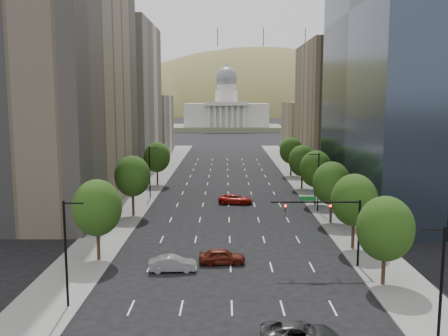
{
  "coord_description": "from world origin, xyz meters",
  "views": [
    {
      "loc": [
        -0.54,
        -18.83,
        17.11
      ],
      "look_at": [
        -0.72,
        46.01,
        8.0
      ],
      "focal_mm": 39.78,
      "sensor_mm": 36.0,
      "label": 1
    }
  ],
  "objects_px": {
    "car_maroon": "(222,256)",
    "car_silver": "(173,264)",
    "car_red_far": "(235,199)",
    "traffic_signal": "(335,218)",
    "capitol": "(226,114)",
    "car_dkgrey": "(300,334)"
  },
  "relations": [
    {
      "from": "capitol",
      "to": "car_maroon",
      "type": "xyz_separation_m",
      "value": [
        -0.88,
        -218.69,
        -7.76
      ]
    },
    {
      "from": "car_maroon",
      "to": "car_silver",
      "type": "relative_size",
      "value": 1.01
    },
    {
      "from": "traffic_signal",
      "to": "capitol",
      "type": "relative_size",
      "value": 0.15
    },
    {
      "from": "capitol",
      "to": "car_dkgrey",
      "type": "xyz_separation_m",
      "value": [
        4.67,
        -235.81,
        -7.81
      ]
    },
    {
      "from": "car_silver",
      "to": "car_red_far",
      "type": "distance_m",
      "value": 32.8
    },
    {
      "from": "car_dkgrey",
      "to": "car_red_far",
      "type": "distance_m",
      "value": 47.06
    },
    {
      "from": "traffic_signal",
      "to": "car_silver",
      "type": "xyz_separation_m",
      "value": [
        -16.3,
        -1.24,
        -4.39
      ]
    },
    {
      "from": "traffic_signal",
      "to": "car_dkgrey",
      "type": "bearing_deg",
      "value": -110.01
    },
    {
      "from": "car_maroon",
      "to": "car_red_far",
      "type": "height_order",
      "value": "car_maroon"
    },
    {
      "from": "capitol",
      "to": "car_maroon",
      "type": "distance_m",
      "value": 218.83
    },
    {
      "from": "traffic_signal",
      "to": "car_maroon",
      "type": "bearing_deg",
      "value": 174.89
    },
    {
      "from": "capitol",
      "to": "car_dkgrey",
      "type": "height_order",
      "value": "capitol"
    },
    {
      "from": "car_dkgrey",
      "to": "car_silver",
      "type": "xyz_separation_m",
      "value": [
        -10.44,
        14.86,
        0.01
      ]
    },
    {
      "from": "traffic_signal",
      "to": "car_maroon",
      "type": "distance_m",
      "value": 12.26
    },
    {
      "from": "car_maroon",
      "to": "traffic_signal",
      "type": "bearing_deg",
      "value": -97.99
    },
    {
      "from": "car_maroon",
      "to": "car_silver",
      "type": "distance_m",
      "value": 5.39
    },
    {
      "from": "traffic_signal",
      "to": "capitol",
      "type": "xyz_separation_m",
      "value": [
        -10.53,
        219.71,
        3.4
      ]
    },
    {
      "from": "traffic_signal",
      "to": "car_red_far",
      "type": "relative_size",
      "value": 1.62
    },
    {
      "from": "car_maroon",
      "to": "car_silver",
      "type": "xyz_separation_m",
      "value": [
        -4.89,
        -2.26,
        -0.04
      ]
    },
    {
      "from": "traffic_signal",
      "to": "car_silver",
      "type": "height_order",
      "value": "traffic_signal"
    },
    {
      "from": "traffic_signal",
      "to": "capitol",
      "type": "distance_m",
      "value": 219.99
    },
    {
      "from": "capitol",
      "to": "car_dkgrey",
      "type": "relative_size",
      "value": 10.8
    }
  ]
}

